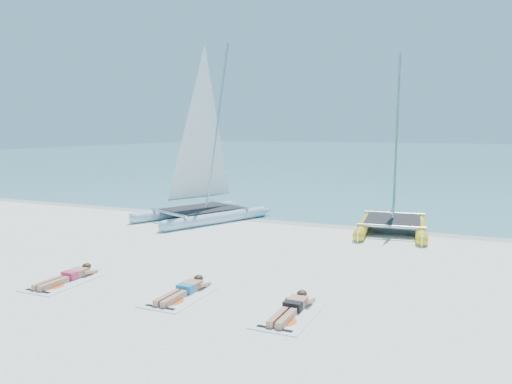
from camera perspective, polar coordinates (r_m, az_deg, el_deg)
ground at (r=14.78m, az=-0.91°, el=-7.14°), size 140.00×140.00×0.00m
sea at (r=76.32m, az=19.42°, el=4.09°), size 140.00×115.00×0.01m
wet_sand_strip at (r=19.79m, az=5.80°, el=-3.47°), size 140.00×1.40×0.01m
catamaran_blue at (r=20.17m, az=-6.14°, el=3.02°), size 4.55×5.98×7.37m
catamaran_yellow at (r=18.98m, az=15.60°, el=2.27°), size 2.87×5.38×6.71m
towel_a at (r=13.02m, az=-21.21°, el=-9.60°), size 1.00×1.85×0.02m
sunbather_a at (r=13.12m, az=-20.63°, el=-8.95°), size 0.37×1.73×0.26m
towel_b at (r=11.32m, az=-8.70°, el=-11.73°), size 1.00×1.85×0.02m
sunbather_b at (r=11.44m, az=-8.19°, el=-10.94°), size 0.37×1.73×0.26m
towel_c at (r=10.17m, az=3.75°, el=-13.89°), size 1.00×1.85×0.02m
sunbather_c at (r=10.30m, az=4.13°, el=-12.96°), size 0.37×1.73×0.26m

